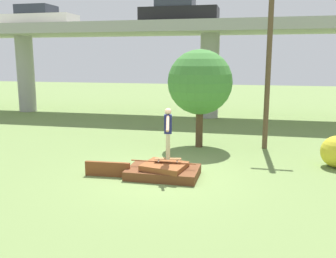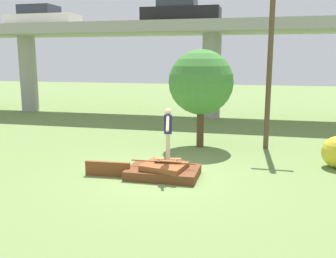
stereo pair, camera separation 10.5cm
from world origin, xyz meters
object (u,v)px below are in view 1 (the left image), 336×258
(car_on_overpass_left, at_px, (39,18))
(tree_behind_left, at_px, (200,82))
(skater, at_px, (168,130))
(car_on_overpass_right, at_px, (178,12))
(skateboard, at_px, (168,159))
(utility_pole, at_px, (269,56))

(car_on_overpass_left, height_order, tree_behind_left, car_on_overpass_left)
(skater, height_order, car_on_overpass_right, car_on_overpass_right)
(skater, bearing_deg, tree_behind_left, 84.81)
(skateboard, relative_size, tree_behind_left, 0.21)
(skateboard, xyz_separation_m, utility_pole, (2.92, 4.35, 3.01))
(car_on_overpass_right, height_order, tree_behind_left, car_on_overpass_right)
(tree_behind_left, bearing_deg, skater, -95.19)
(car_on_overpass_right, bearing_deg, skateboard, -80.14)
(car_on_overpass_left, relative_size, utility_pole, 0.67)
(skater, xyz_separation_m, utility_pole, (2.92, 4.35, 2.13))
(utility_pole, xyz_separation_m, tree_behind_left, (-2.55, -0.33, -0.99))
(car_on_overpass_left, height_order, utility_pole, utility_pole)
(car_on_overpass_left, bearing_deg, skateboard, -46.90)
(car_on_overpass_left, distance_m, car_on_overpass_right, 9.15)
(skateboard, bearing_deg, utility_pole, 56.14)
(skateboard, relative_size, car_on_overpass_left, 0.18)
(skater, xyz_separation_m, tree_behind_left, (0.36, 4.02, 1.14))
(car_on_overpass_right, distance_m, tree_behind_left, 8.44)
(car_on_overpass_right, bearing_deg, skater, -80.14)
(skateboard, relative_size, car_on_overpass_right, 0.18)
(tree_behind_left, bearing_deg, utility_pole, 7.43)
(skateboard, height_order, car_on_overpass_left, car_on_overpass_left)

